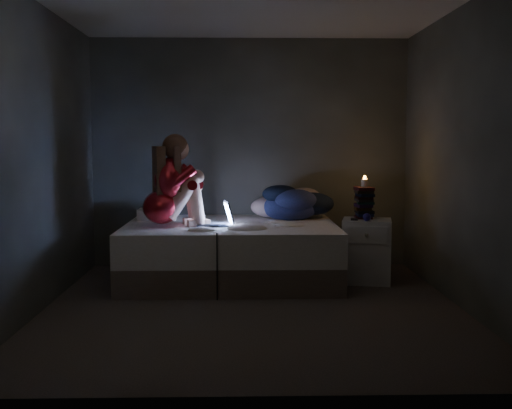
{
  "coord_description": "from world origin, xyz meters",
  "views": [
    {
      "loc": [
        -0.1,
        -5.31,
        1.43
      ],
      "look_at": [
        0.05,
        1.0,
        0.8
      ],
      "focal_mm": 44.01,
      "sensor_mm": 36.0,
      "label": 1
    }
  ],
  "objects_px": {
    "bed": "(231,252)",
    "candle": "(365,183)",
    "woman": "(161,180)",
    "laptop": "(214,213)",
    "nightstand": "(366,251)",
    "phone": "(356,219)"
  },
  "relations": [
    {
      "from": "nightstand",
      "to": "phone",
      "type": "bearing_deg",
      "value": -143.23
    },
    {
      "from": "bed",
      "to": "woman",
      "type": "bearing_deg",
      "value": -161.61
    },
    {
      "from": "bed",
      "to": "woman",
      "type": "height_order",
      "value": "woman"
    },
    {
      "from": "candle",
      "to": "phone",
      "type": "distance_m",
      "value": 0.41
    },
    {
      "from": "woman",
      "to": "nightstand",
      "type": "bearing_deg",
      "value": -15.71
    },
    {
      "from": "bed",
      "to": "woman",
      "type": "relative_size",
      "value": 2.33
    },
    {
      "from": "woman",
      "to": "laptop",
      "type": "height_order",
      "value": "woman"
    },
    {
      "from": "woman",
      "to": "laptop",
      "type": "relative_size",
      "value": 2.53
    },
    {
      "from": "bed",
      "to": "nightstand",
      "type": "distance_m",
      "value": 1.39
    },
    {
      "from": "laptop",
      "to": "candle",
      "type": "bearing_deg",
      "value": -4.47
    },
    {
      "from": "laptop",
      "to": "phone",
      "type": "distance_m",
      "value": 1.43
    },
    {
      "from": "laptop",
      "to": "bed",
      "type": "bearing_deg",
      "value": 36.83
    },
    {
      "from": "phone",
      "to": "nightstand",
      "type": "bearing_deg",
      "value": 21.46
    },
    {
      "from": "bed",
      "to": "candle",
      "type": "distance_m",
      "value": 1.55
    },
    {
      "from": "phone",
      "to": "woman",
      "type": "bearing_deg",
      "value": 178.85
    },
    {
      "from": "woman",
      "to": "bed",
      "type": "bearing_deg",
      "value": -0.64
    },
    {
      "from": "woman",
      "to": "candle",
      "type": "xyz_separation_m",
      "value": [
        2.06,
        0.21,
        -0.04
      ]
    },
    {
      "from": "bed",
      "to": "candle",
      "type": "relative_size",
      "value": 26.92
    },
    {
      "from": "woman",
      "to": "phone",
      "type": "distance_m",
      "value": 1.98
    },
    {
      "from": "bed",
      "to": "laptop",
      "type": "xyz_separation_m",
      "value": [
        -0.17,
        -0.18,
        0.42
      ]
    },
    {
      "from": "bed",
      "to": "nightstand",
      "type": "height_order",
      "value": "nightstand"
    },
    {
      "from": "laptop",
      "to": "candle",
      "type": "xyz_separation_m",
      "value": [
        1.54,
        0.17,
        0.29
      ]
    }
  ]
}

